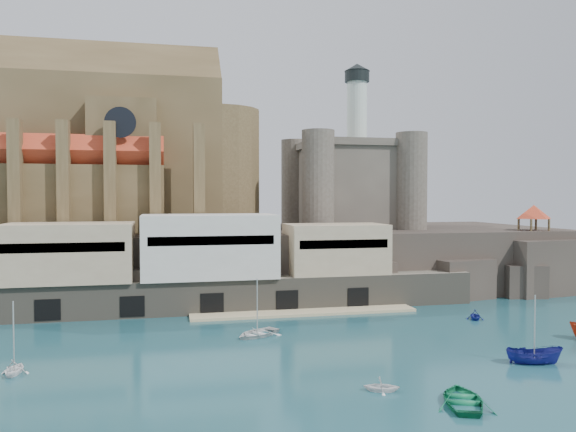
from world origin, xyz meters
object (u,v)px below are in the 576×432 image
(church, at_px, (112,155))
(pavilion, at_px, (534,213))
(castle_keep, at_px, (350,180))
(boat_1, at_px, (382,391))
(boat_2, at_px, (534,364))

(church, relative_size, pavilion, 7.34)
(church, height_order, pavilion, church)
(castle_keep, bearing_deg, boat_1, -106.09)
(pavilion, bearing_deg, boat_1, -137.35)
(pavilion, xyz_separation_m, boat_2, (-24.67, -34.15, -12.73))
(castle_keep, bearing_deg, church, 178.89)
(church, xyz_separation_m, boat_1, (24.90, -53.83, -22.13))
(boat_2, bearing_deg, church, 55.65)
(castle_keep, relative_size, boat_1, 10.34)
(church, relative_size, castle_keep, 1.60)
(church, distance_m, boat_1, 63.31)
(boat_2, bearing_deg, castle_keep, 17.45)
(boat_1, xyz_separation_m, boat_2, (16.55, 3.83, 0.00))
(church, xyz_separation_m, boat_2, (41.46, -50.00, -22.13))
(boat_1, bearing_deg, boat_2, -58.64)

